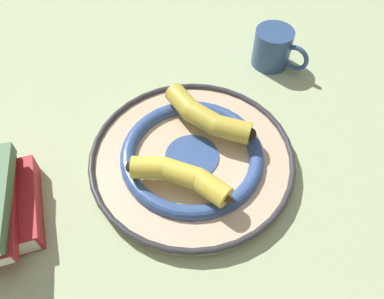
{
  "coord_description": "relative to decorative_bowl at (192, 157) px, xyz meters",
  "views": [
    {
      "loc": [
        0.33,
        0.08,
        0.53
      ],
      "look_at": [
        -0.03,
        0.01,
        0.04
      ],
      "focal_mm": 35.0,
      "sensor_mm": 36.0,
      "label": 1
    }
  ],
  "objects": [
    {
      "name": "ground_plane",
      "position": [
        0.03,
        -0.01,
        -0.02
      ],
      "size": [
        2.8,
        2.8,
        0.0
      ],
      "primitive_type": "plane",
      "color": "#B2C693"
    },
    {
      "name": "decorative_bowl",
      "position": [
        0.0,
        0.0,
        0.0
      ],
      "size": [
        0.35,
        0.35,
        0.04
      ],
      "color": "beige",
      "rests_on": "ground_plane"
    },
    {
      "name": "banana_a",
      "position": [
        -0.07,
        0.01,
        0.04
      ],
      "size": [
        0.11,
        0.18,
        0.04
      ],
      "rotation": [
        0.0,
        0.0,
        1.12
      ],
      "color": "gold",
      "rests_on": "decorative_bowl"
    },
    {
      "name": "banana_b",
      "position": [
        0.06,
        -0.0,
        0.04
      ],
      "size": [
        0.07,
        0.18,
        0.04
      ],
      "rotation": [
        0.0,
        0.0,
        -1.74
      ],
      "color": "yellow",
      "rests_on": "decorative_bowl"
    },
    {
      "name": "coffee_mug",
      "position": [
        -0.29,
        0.11,
        0.02
      ],
      "size": [
        0.08,
        0.12,
        0.08
      ],
      "rotation": [
        0.0,
        0.0,
        1.1
      ],
      "color": "#335184",
      "rests_on": "ground_plane"
    }
  ]
}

